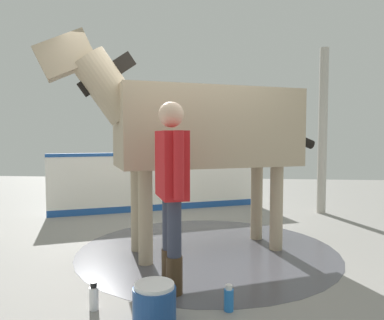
% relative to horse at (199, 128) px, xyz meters
% --- Properties ---
extents(ground_plane, '(16.00, 16.00, 0.02)m').
position_rel_horse_xyz_m(ground_plane, '(-0.10, -0.13, -1.53)').
color(ground_plane, gray).
extents(wet_patch, '(3.20, 3.20, 0.00)m').
position_rel_horse_xyz_m(wet_patch, '(0.10, 0.05, -1.52)').
color(wet_patch, '#4C4C54').
rests_on(wet_patch, ground).
extents(barrier_wall, '(3.71, 1.70, 1.11)m').
position_rel_horse_xyz_m(barrier_wall, '(-0.95, 2.41, -1.00)').
color(barrier_wall, white).
rests_on(barrier_wall, ground).
extents(roof_post_far, '(0.16, 0.16, 3.01)m').
position_rel_horse_xyz_m(roof_post_far, '(2.08, 2.47, -0.01)').
color(roof_post_far, '#B7B2A8').
rests_on(roof_post_far, ground).
extents(horse, '(3.27, 1.78, 2.55)m').
position_rel_horse_xyz_m(horse, '(0.00, 0.00, 0.00)').
color(horse, tan).
rests_on(horse, ground).
extents(handler, '(0.38, 0.65, 1.73)m').
position_rel_horse_xyz_m(handler, '(-0.16, -1.16, -0.51)').
color(handler, '#47331E').
rests_on(handler, ground).
extents(wash_bucket, '(0.33, 0.33, 0.30)m').
position_rel_horse_xyz_m(wash_bucket, '(-0.20, -1.78, -1.37)').
color(wash_bucket, '#1E478C').
rests_on(wash_bucket, ground).
extents(bottle_shampoo, '(0.07, 0.07, 0.23)m').
position_rel_horse_xyz_m(bottle_shampoo, '(-0.73, -1.63, -1.41)').
color(bottle_shampoo, white).
rests_on(bottle_shampoo, ground).
extents(bottle_spray, '(0.08, 0.08, 0.22)m').
position_rel_horse_xyz_m(bottle_spray, '(0.36, -1.54, -1.42)').
color(bottle_spray, blue).
rests_on(bottle_spray, ground).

